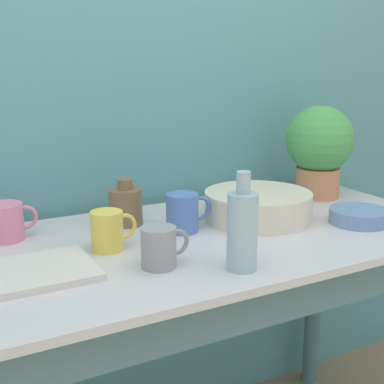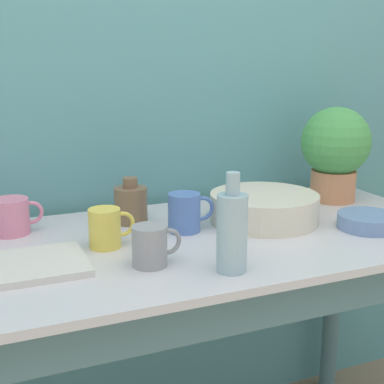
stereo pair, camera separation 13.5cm
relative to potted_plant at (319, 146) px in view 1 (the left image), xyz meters
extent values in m
cube|color=teal|center=(-0.57, 0.23, 0.23)|extent=(6.00, 0.05, 2.40)
cylinder|color=slate|center=(0.13, 0.12, -0.58)|extent=(0.06, 0.06, 0.78)
cube|color=slate|center=(-0.57, -0.46, -0.24)|extent=(1.39, 0.02, 0.10)
cube|color=silver|center=(-0.57, -0.17, -0.18)|extent=(1.49, 0.68, 0.02)
cylinder|color=tan|center=(0.00, 0.00, -0.12)|extent=(0.14, 0.14, 0.10)
sphere|color=#47994C|center=(0.00, 0.00, 0.02)|extent=(0.22, 0.22, 0.22)
cylinder|color=beige|center=(-0.33, -0.12, -0.13)|extent=(0.30, 0.30, 0.08)
cylinder|color=#93B2BC|center=(-0.57, -0.41, -0.08)|extent=(0.07, 0.07, 0.17)
cylinder|color=#93B2BC|center=(-0.57, -0.41, 0.03)|extent=(0.03, 0.03, 0.05)
cylinder|color=brown|center=(-0.67, 0.02, -0.12)|extent=(0.09, 0.09, 0.10)
cylinder|color=brown|center=(-0.67, 0.02, -0.05)|extent=(0.04, 0.04, 0.03)
cylinder|color=#4C70B7|center=(-0.56, -0.11, -0.12)|extent=(0.09, 0.09, 0.10)
torus|color=#4C70B7|center=(-0.51, -0.11, -0.11)|extent=(0.07, 0.01, 0.07)
cylinder|color=#E5CC4C|center=(-0.79, -0.16, -0.12)|extent=(0.08, 0.08, 0.10)
torus|color=#E5CC4C|center=(-0.75, -0.16, -0.12)|extent=(0.06, 0.01, 0.06)
cylinder|color=gray|center=(-0.73, -0.31, -0.12)|extent=(0.08, 0.08, 0.09)
torus|color=gray|center=(-0.68, -0.31, -0.12)|extent=(0.06, 0.01, 0.06)
cylinder|color=pink|center=(-0.99, 0.04, -0.12)|extent=(0.10, 0.10, 0.09)
torus|color=pink|center=(-0.94, 0.04, -0.12)|extent=(0.06, 0.01, 0.06)
cylinder|color=#6684B2|center=(-0.10, -0.28, -0.15)|extent=(0.16, 0.16, 0.04)
cube|color=beige|center=(-1.01, -0.23, -0.16)|extent=(0.31, 0.20, 0.02)
camera|label=1|loc=(-1.19, -1.32, 0.28)|focal=50.00mm
camera|label=2|loc=(-1.07, -1.38, 0.28)|focal=50.00mm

